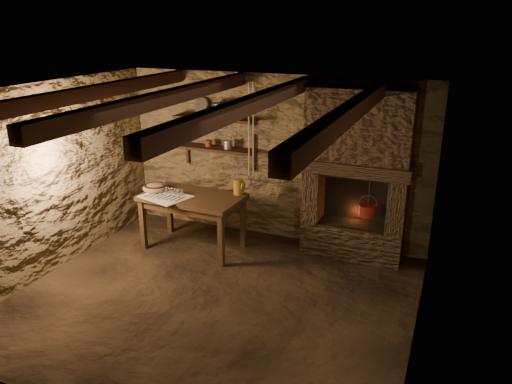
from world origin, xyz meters
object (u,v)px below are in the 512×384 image
at_px(work_table, 193,220).
at_px(red_pot, 368,210).
at_px(iron_stockpot, 221,111).
at_px(wooden_bowl, 155,188).
at_px(stoneware_jug, 239,180).

distance_m(work_table, red_pot, 2.41).
relative_size(iron_stockpot, red_pot, 0.46).
bearing_deg(wooden_bowl, work_table, 2.81).
bearing_deg(red_pot, work_table, -166.09).
distance_m(work_table, iron_stockpot, 1.60).
bearing_deg(iron_stockpot, red_pot, -3.13).
relative_size(work_table, wooden_bowl, 4.03).
distance_m(wooden_bowl, red_pot, 2.97).
height_order(wooden_bowl, red_pot, red_pot).
height_order(stoneware_jug, wooden_bowl, stoneware_jug).
bearing_deg(work_table, iron_stockpot, 82.06).
distance_m(stoneware_jug, red_pot, 1.79).
height_order(work_table, stoneware_jug, stoneware_jug).
distance_m(stoneware_jug, iron_stockpot, 1.05).
height_order(wooden_bowl, iron_stockpot, iron_stockpot).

